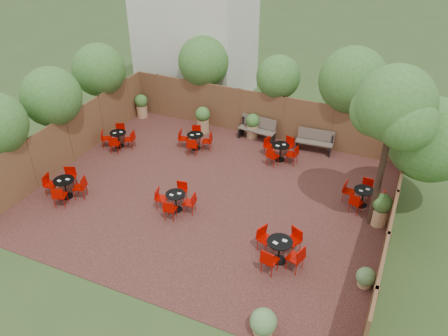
% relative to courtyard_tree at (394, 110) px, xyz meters
% --- Properties ---
extents(ground, '(80.00, 80.00, 0.00)m').
position_rel_courtyard_tree_xyz_m(ground, '(-5.39, -0.80, -4.09)').
color(ground, '#354F23').
rests_on(ground, ground).
extents(courtyard_paving, '(12.00, 10.00, 0.02)m').
position_rel_courtyard_tree_xyz_m(courtyard_paving, '(-5.39, -0.80, -4.08)').
color(courtyard_paving, black).
rests_on(courtyard_paving, ground).
extents(fence_back, '(12.00, 0.08, 2.00)m').
position_rel_courtyard_tree_xyz_m(fence_back, '(-5.39, 4.20, -3.09)').
color(fence_back, '#54321F').
rests_on(fence_back, ground).
extents(fence_left, '(0.08, 10.00, 2.00)m').
position_rel_courtyard_tree_xyz_m(fence_left, '(-11.39, -0.80, -3.09)').
color(fence_left, '#54321F').
rests_on(fence_left, ground).
extents(fence_right, '(0.08, 10.00, 2.00)m').
position_rel_courtyard_tree_xyz_m(fence_right, '(0.61, -0.80, -3.09)').
color(fence_right, '#54321F').
rests_on(fence_right, ground).
extents(neighbour_building, '(5.00, 4.00, 8.00)m').
position_rel_courtyard_tree_xyz_m(neighbour_building, '(-9.89, 7.20, -0.09)').
color(neighbour_building, beige).
rests_on(neighbour_building, ground).
extents(overhang_foliage, '(15.71, 10.73, 2.70)m').
position_rel_courtyard_tree_xyz_m(overhang_foliage, '(-6.00, 2.13, -1.37)').
color(overhang_foliage, '#336621').
rests_on(overhang_foliage, ground).
extents(courtyard_tree, '(2.49, 2.39, 5.36)m').
position_rel_courtyard_tree_xyz_m(courtyard_tree, '(0.00, 0.00, 0.00)').
color(courtyard_tree, black).
rests_on(courtyard_tree, courtyard_paving).
extents(park_bench_left, '(1.62, 0.65, 0.98)m').
position_rel_courtyard_tree_xyz_m(park_bench_left, '(-5.36, 3.83, -3.56)').
color(park_bench_left, brown).
rests_on(park_bench_left, courtyard_paving).
extents(park_bench_right, '(1.52, 0.61, 0.92)m').
position_rel_courtyard_tree_xyz_m(park_bench_right, '(-2.86, 3.83, -3.60)').
color(park_bench_right, brown).
rests_on(park_bench_right, courtyard_paving).
extents(bistro_tables, '(11.36, 6.93, 0.86)m').
position_rel_courtyard_tree_xyz_m(bistro_tables, '(-5.71, -0.40, -3.67)').
color(bistro_tables, black).
rests_on(bistro_tables, courtyard_paving).
extents(planters, '(11.91, 4.45, 1.18)m').
position_rel_courtyard_tree_xyz_m(planters, '(-5.92, 2.70, -3.45)').
color(planters, '#AB8255').
rests_on(planters, courtyard_paving).
extents(low_shrubs, '(2.65, 3.23, 0.73)m').
position_rel_courtyard_tree_xyz_m(low_shrubs, '(-0.74, -4.81, -3.75)').
color(low_shrubs, '#AB8255').
rests_on(low_shrubs, courtyard_paving).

